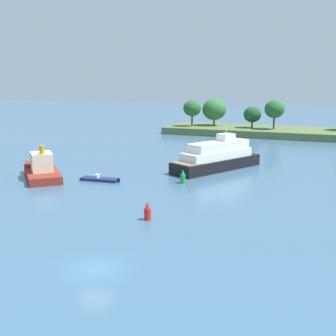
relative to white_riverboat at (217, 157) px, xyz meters
The scene contains 7 objects.
ground_plane 38.44m from the white_riverboat, 88.73° to the right, with size 400.00×400.00×0.00m, color #3D607F.
treeline_island 45.84m from the white_riverboat, 82.00° to the left, with size 67.15×16.29×8.75m.
white_riverboat is the anchor object (origin of this frame).
tugboat 26.24m from the white_riverboat, 145.77° to the right, with size 10.39×10.77×4.92m.
fishing_skiff 18.81m from the white_riverboat, 134.34° to the right, with size 5.76×1.96×0.90m.
channel_buoy_red 26.52m from the white_riverboat, 90.15° to the right, with size 0.70×0.70×1.90m.
channel_buoy_green 10.80m from the white_riverboat, 100.23° to the right, with size 0.70×0.70×1.90m.
Camera 1 is at (16.07, -26.20, 13.95)m, focal length 46.50 mm.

